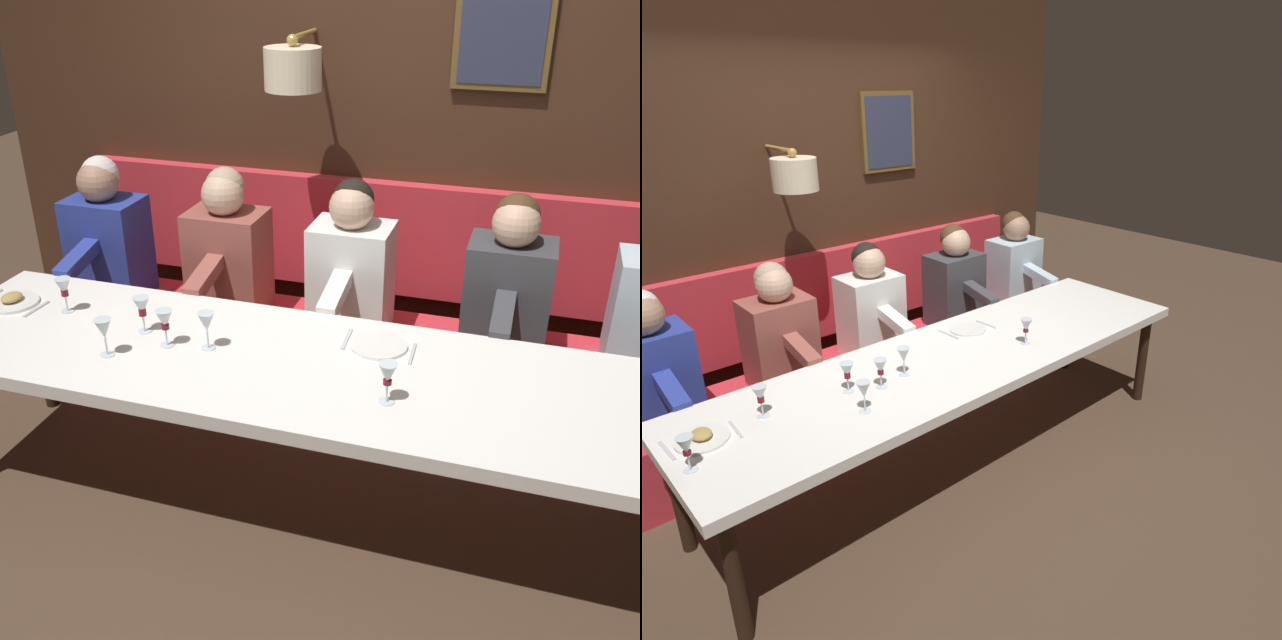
# 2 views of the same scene
# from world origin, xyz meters

# --- Properties ---
(ground_plane) EXTENTS (12.00, 12.00, 0.00)m
(ground_plane) POSITION_xyz_m (0.00, 0.00, 0.00)
(ground_plane) COLOR #4C3828
(dining_table) EXTENTS (0.90, 3.25, 0.74)m
(dining_table) POSITION_xyz_m (0.00, 0.00, 0.68)
(dining_table) COLOR white
(dining_table) RESTS_ON ground_plane
(banquette_bench) EXTENTS (0.52, 3.45, 0.45)m
(banquette_bench) POSITION_xyz_m (0.89, 0.00, 0.23)
(banquette_bench) COLOR red
(banquette_bench) RESTS_ON ground_plane
(back_wall_panel) EXTENTS (0.59, 4.65, 2.90)m
(back_wall_panel) POSITION_xyz_m (1.46, -0.00, 1.36)
(back_wall_panel) COLOR #422819
(back_wall_panel) RESTS_ON ground_plane
(diner_nearest) EXTENTS (0.60, 0.40, 0.79)m
(diner_nearest) POSITION_xyz_m (0.88, -1.44, 0.82)
(diner_nearest) COLOR silver
(diner_nearest) RESTS_ON banquette_bench
(diner_near) EXTENTS (0.60, 0.40, 0.79)m
(diner_near) POSITION_xyz_m (0.88, -0.77, 0.82)
(diner_near) COLOR #3D3D42
(diner_near) RESTS_ON banquette_bench
(diner_middle) EXTENTS (0.60, 0.40, 0.79)m
(diner_middle) POSITION_xyz_m (0.88, -0.00, 0.82)
(diner_middle) COLOR white
(diner_middle) RESTS_ON banquette_bench
(diner_far) EXTENTS (0.60, 0.40, 0.79)m
(diner_far) POSITION_xyz_m (0.88, 0.68, 0.82)
(diner_far) COLOR #934C42
(diner_far) RESTS_ON banquette_bench
(diner_farthest) EXTENTS (0.60, 0.40, 0.79)m
(diner_farthest) POSITION_xyz_m (0.88, 1.40, 0.82)
(diner_farthest) COLOR #283893
(diner_farthest) RESTS_ON banquette_bench
(place_setting_0) EXTENTS (0.24, 0.31, 0.01)m
(place_setting_0) POSITION_xyz_m (0.22, -0.30, 0.75)
(place_setting_0) COLOR white
(place_setting_0) RESTS_ON dining_table
(place_setting_1) EXTENTS (0.24, 0.31, 0.05)m
(place_setting_1) POSITION_xyz_m (0.11, 1.43, 0.75)
(place_setting_1) COLOR white
(place_setting_1) RESTS_ON dining_table
(wine_glass_0) EXTENTS (0.07, 0.07, 0.16)m
(wine_glass_0) POSITION_xyz_m (0.12, 1.13, 0.86)
(wine_glass_0) COLOR silver
(wine_glass_0) RESTS_ON dining_table
(wine_glass_1) EXTENTS (0.07, 0.07, 0.16)m
(wine_glass_1) POSITION_xyz_m (-0.18, 0.74, 0.86)
(wine_glass_1) COLOR silver
(wine_glass_1) RESTS_ON dining_table
(wine_glass_2) EXTENTS (0.07, 0.07, 0.16)m
(wine_glass_2) POSITION_xyz_m (-0.00, 0.37, 0.86)
(wine_glass_2) COLOR silver
(wine_glass_2) RESTS_ON dining_table
(wine_glass_3) EXTENTS (0.07, 0.07, 0.16)m
(wine_glass_3) POSITION_xyz_m (-0.17, -0.42, 0.86)
(wine_glass_3) COLOR silver
(wine_glass_3) RESTS_ON dining_table
(wine_glass_4) EXTENTS (0.07, 0.07, 0.16)m
(wine_glass_4) POSITION_xyz_m (-0.03, 0.55, 0.86)
(wine_glass_4) COLOR silver
(wine_glass_4) RESTS_ON dining_table
(wine_glass_5) EXTENTS (0.07, 0.07, 0.16)m
(wine_glass_5) POSITION_xyz_m (-0.08, 1.54, 0.86)
(wine_glass_5) COLOR silver
(wine_glass_5) RESTS_ON dining_table
(wine_glass_6) EXTENTS (0.07, 0.07, 0.16)m
(wine_glass_6) POSITION_xyz_m (0.05, 0.70, 0.86)
(wine_glass_6) COLOR silver
(wine_glass_6) RESTS_ON dining_table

